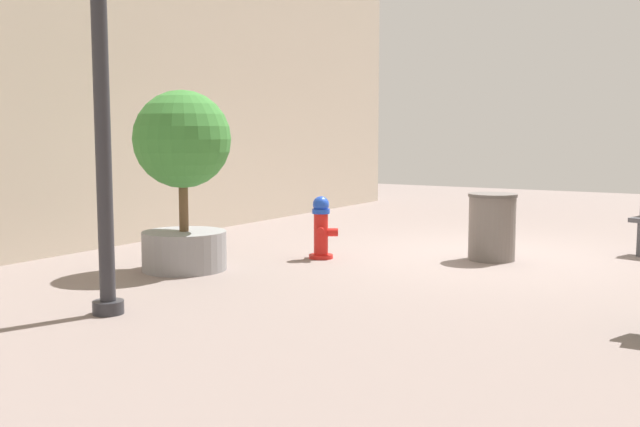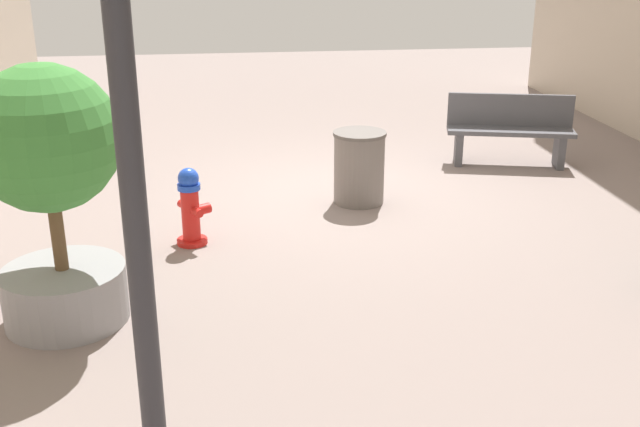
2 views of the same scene
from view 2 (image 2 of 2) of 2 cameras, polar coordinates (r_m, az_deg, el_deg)
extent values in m
plane|color=gray|center=(9.38, 1.86, 1.60)|extent=(23.40, 23.40, 0.00)
cylinder|color=red|center=(7.95, -9.58, -2.05)|extent=(0.31, 0.31, 0.05)
cylinder|color=red|center=(7.85, -9.70, -0.07)|extent=(0.19, 0.19, 0.54)
cylinder|color=blue|center=(7.75, -9.83, 2.00)|extent=(0.23, 0.23, 0.06)
sphere|color=blue|center=(7.72, -9.87, 2.63)|extent=(0.21, 0.21, 0.21)
cylinder|color=red|center=(7.94, -10.21, 0.64)|extent=(0.14, 0.15, 0.08)
cylinder|color=red|center=(7.71, -9.23, 0.10)|extent=(0.14, 0.15, 0.08)
cylinder|color=red|center=(7.91, -8.75, 0.34)|extent=(0.18, 0.16, 0.11)
cube|color=#4C4C51|center=(10.87, 17.55, 4.53)|extent=(0.19, 0.41, 0.45)
cube|color=#4C4C51|center=(10.69, 10.37, 4.90)|extent=(0.19, 0.41, 0.45)
cube|color=#4C4C51|center=(10.70, 14.11, 6.04)|extent=(1.75, 0.84, 0.06)
cube|color=#4C4C51|center=(10.82, 14.11, 7.57)|extent=(1.66, 0.47, 0.44)
cylinder|color=gray|center=(6.60, -18.58, -5.78)|extent=(1.00, 1.00, 0.46)
cylinder|color=brown|center=(6.37, -19.19, -0.89)|extent=(0.11, 0.11, 0.75)
sphere|color=#3D8438|center=(6.16, -19.96, 5.34)|extent=(1.15, 1.15, 1.15)
cylinder|color=#2D2D33|center=(4.05, -13.94, 2.18)|extent=(0.14, 0.14, 3.36)
cylinder|color=slate|center=(8.94, 2.96, 3.36)|extent=(0.59, 0.59, 0.82)
cylinder|color=#5B5551|center=(8.82, 3.01, 6.02)|extent=(0.62, 0.62, 0.04)
camera|label=1|loc=(4.80, 85.35, -16.49)|focal=41.22mm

